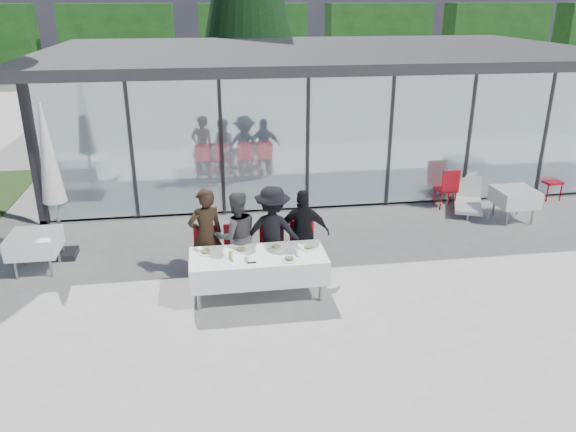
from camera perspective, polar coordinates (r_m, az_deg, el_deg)
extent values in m
plane|color=#A4A19C|center=(9.57, 0.18, -8.25)|extent=(90.00, 90.00, 0.00)
cube|color=gray|center=(17.20, 2.69, 5.53)|extent=(14.00, 8.00, 0.10)
cube|color=black|center=(20.63, 0.62, 12.61)|extent=(14.00, 0.20, 3.20)
cube|color=black|center=(16.91, -21.13, 9.27)|extent=(0.20, 8.00, 3.20)
cube|color=black|center=(19.41, 23.54, 10.33)|extent=(0.20, 8.00, 3.20)
cube|color=silver|center=(13.07, 6.21, 7.37)|extent=(13.60, 0.06, 3.10)
cube|color=#2D2D30|center=(16.22, 3.18, 16.33)|extent=(14.80, 8.80, 0.24)
cube|color=#262628|center=(13.13, -24.04, 5.70)|extent=(0.08, 0.10, 3.10)
cube|color=#262628|center=(12.74, -15.57, 6.35)|extent=(0.08, 0.10, 3.10)
cube|color=#262628|center=(12.65, -6.77, 6.88)|extent=(0.08, 0.10, 3.10)
cube|color=#262628|center=(12.86, 1.98, 7.25)|extent=(0.08, 0.10, 3.10)
cube|color=#262628|center=(13.34, 10.28, 7.44)|extent=(0.08, 0.10, 3.10)
cube|color=#262628|center=(14.08, 17.86, 7.49)|extent=(0.08, 0.10, 3.10)
cube|color=#262628|center=(15.04, 24.58, 7.42)|extent=(0.08, 0.10, 3.10)
cube|color=#B10B16|center=(15.35, -5.41, 5.06)|extent=(0.45, 0.45, 0.90)
cube|color=#B10B16|center=(15.98, -0.12, 5.81)|extent=(0.45, 0.45, 0.90)
cube|color=#B10B16|center=(16.06, 9.04, 5.62)|extent=(0.45, 0.45, 0.90)
cube|color=#B10B16|center=(17.38, 14.70, 6.39)|extent=(0.45, 0.45, 0.90)
cube|color=#133912|center=(36.62, -16.75, 16.52)|extent=(6.50, 2.00, 4.40)
cube|color=#133912|center=(36.46, -3.63, 17.31)|extent=(6.50, 2.00, 4.40)
cube|color=#133912|center=(38.03, 9.04, 17.27)|extent=(6.50, 2.00, 4.40)
cube|color=#133912|center=(41.11, 20.21, 16.57)|extent=(6.50, 2.00, 4.40)
cube|color=white|center=(9.41, -3.05, -5.11)|extent=(2.26, 0.96, 0.42)
cylinder|color=gray|center=(9.15, -9.10, -7.48)|extent=(0.06, 0.06, 0.71)
cylinder|color=gray|center=(9.32, 3.36, -6.66)|extent=(0.06, 0.06, 0.71)
cylinder|color=gray|center=(9.77, -9.11, -5.51)|extent=(0.06, 0.06, 0.71)
cylinder|color=gray|center=(9.93, 2.53, -4.79)|extent=(0.06, 0.06, 0.71)
imported|color=black|center=(9.87, -8.33, -1.96)|extent=(0.80, 0.80, 1.72)
cube|color=#B10B16|center=(10.01, -8.20, -4.18)|extent=(0.44, 0.44, 0.05)
cube|color=#B10B16|center=(10.09, -8.29, -2.42)|extent=(0.44, 0.04, 0.55)
cylinder|color=#B10B16|center=(9.95, -9.15, -5.90)|extent=(0.04, 0.04, 0.43)
cylinder|color=#B10B16|center=(9.95, -7.07, -5.79)|extent=(0.04, 0.04, 0.43)
cylinder|color=#B10B16|center=(10.28, -9.16, -4.99)|extent=(0.04, 0.04, 0.43)
cylinder|color=#B10B16|center=(10.27, -7.14, -4.88)|extent=(0.04, 0.04, 0.43)
imported|color=#484848|center=(9.90, -5.25, -2.04)|extent=(0.92, 0.92, 1.63)
cube|color=#B10B16|center=(10.02, -5.17, -4.01)|extent=(0.44, 0.44, 0.05)
cube|color=#B10B16|center=(10.10, -5.29, -2.25)|extent=(0.44, 0.04, 0.55)
cylinder|color=#B10B16|center=(9.96, -6.09, -5.74)|extent=(0.04, 0.04, 0.43)
cylinder|color=#B10B16|center=(9.97, -4.02, -5.61)|extent=(0.04, 0.04, 0.43)
cylinder|color=#B10B16|center=(10.28, -6.20, -4.83)|extent=(0.04, 0.04, 0.43)
cylinder|color=#B10B16|center=(10.29, -4.19, -4.71)|extent=(0.04, 0.04, 0.43)
imported|color=black|center=(9.94, -1.55, -1.64)|extent=(1.36, 1.36, 1.69)
cube|color=#B10B16|center=(10.07, -1.50, -3.79)|extent=(0.44, 0.44, 0.05)
cube|color=#B10B16|center=(10.15, -1.66, -2.04)|extent=(0.44, 0.04, 0.55)
cylinder|color=#B10B16|center=(9.99, -2.39, -5.51)|extent=(0.04, 0.04, 0.43)
cylinder|color=#B10B16|center=(10.03, -0.34, -5.37)|extent=(0.04, 0.04, 0.43)
cylinder|color=#B10B16|center=(10.32, -2.61, -4.62)|extent=(0.04, 0.04, 0.43)
cylinder|color=#B10B16|center=(10.35, -0.63, -4.49)|extent=(0.04, 0.04, 0.43)
imported|color=black|center=(10.03, 1.57, -1.72)|extent=(1.08, 1.08, 1.59)
cube|color=#B10B16|center=(10.15, 1.58, -3.59)|extent=(0.44, 0.44, 0.05)
cube|color=#B10B16|center=(10.22, 1.40, -1.86)|extent=(0.44, 0.04, 0.55)
cylinder|color=#B10B16|center=(10.06, 0.74, -5.30)|extent=(0.04, 0.04, 0.43)
cylinder|color=#B10B16|center=(10.12, 2.76, -5.16)|extent=(0.04, 0.04, 0.43)
cylinder|color=#B10B16|center=(10.38, 0.41, -4.42)|extent=(0.04, 0.04, 0.43)
cylinder|color=#B10B16|center=(10.44, 2.37, -4.29)|extent=(0.04, 0.04, 0.43)
cylinder|color=white|center=(9.45, -8.33, -3.73)|extent=(0.27, 0.27, 0.01)
ellipsoid|color=#CAB250|center=(9.44, -8.34, -3.54)|extent=(0.15, 0.15, 0.05)
cylinder|color=white|center=(9.47, -4.79, -3.53)|extent=(0.27, 0.27, 0.01)
ellipsoid|color=#446726|center=(9.45, -4.79, -3.34)|extent=(0.15, 0.15, 0.05)
cylinder|color=white|center=(9.52, -1.19, -3.29)|extent=(0.27, 0.27, 0.01)
ellipsoid|color=#CAB250|center=(9.51, -1.19, -3.11)|extent=(0.15, 0.15, 0.05)
cylinder|color=white|center=(9.53, 2.07, -3.30)|extent=(0.27, 0.27, 0.01)
ellipsoid|color=#446726|center=(9.51, 2.08, -3.11)|extent=(0.15, 0.15, 0.05)
cylinder|color=white|center=(9.12, 0.12, -4.46)|extent=(0.27, 0.27, 0.01)
ellipsoid|color=#446726|center=(9.10, 0.12, -4.27)|extent=(0.15, 0.15, 0.05)
cylinder|color=#84B74C|center=(9.18, -5.85, -3.95)|extent=(0.06, 0.06, 0.14)
cylinder|color=silver|center=(9.07, -4.23, -4.36)|extent=(0.07, 0.07, 0.10)
cylinder|color=silver|center=(9.27, 0.85, -3.71)|extent=(0.07, 0.07, 0.10)
cube|color=black|center=(9.04, -3.69, -4.74)|extent=(0.14, 0.03, 0.01)
cube|color=white|center=(11.20, -24.36, -2.51)|extent=(0.86, 0.86, 0.36)
cylinder|color=gray|center=(11.10, -26.07, -4.14)|extent=(0.05, 0.05, 0.72)
cylinder|color=gray|center=(10.93, -23.08, -4.03)|extent=(0.05, 0.05, 0.72)
cylinder|color=gray|center=(11.62, -25.27, -2.89)|extent=(0.05, 0.05, 0.72)
cylinder|color=gray|center=(11.46, -22.41, -2.77)|extent=(0.05, 0.05, 0.72)
cube|color=white|center=(13.55, 22.06, 1.82)|extent=(0.86, 0.86, 0.36)
cylinder|color=gray|center=(13.22, 21.44, 0.52)|extent=(0.05, 0.05, 0.72)
cylinder|color=gray|center=(13.53, 23.65, 0.65)|extent=(0.05, 0.05, 0.72)
cylinder|color=gray|center=(13.71, 20.25, 1.40)|extent=(0.05, 0.05, 0.72)
cylinder|color=gray|center=(14.01, 22.41, 1.51)|extent=(0.05, 0.05, 0.72)
cube|color=#B10B16|center=(15.43, 25.19, 3.18)|extent=(0.49, 0.49, 0.05)
cube|color=#B10B16|center=(15.51, 24.87, 4.28)|extent=(0.44, 0.09, 0.55)
cylinder|color=#B10B16|center=(15.26, 24.84, 2.11)|extent=(0.04, 0.04, 0.43)
cylinder|color=#B10B16|center=(15.46, 25.96, 2.16)|extent=(0.04, 0.04, 0.43)
cylinder|color=#B10B16|center=(15.54, 24.15, 2.55)|extent=(0.04, 0.04, 0.43)
cylinder|color=#B10B16|center=(15.74, 25.26, 2.59)|extent=(0.04, 0.04, 0.43)
cube|color=#B10B16|center=(13.92, 15.73, 2.62)|extent=(0.48, 0.48, 0.05)
cube|color=#B10B16|center=(13.68, 16.22, 3.35)|extent=(0.44, 0.08, 0.55)
cylinder|color=#B10B16|center=(13.77, 15.24, 1.43)|extent=(0.04, 0.04, 0.43)
cylinder|color=#B10B16|center=(13.91, 16.60, 1.50)|extent=(0.04, 0.04, 0.43)
cylinder|color=#B10B16|center=(14.08, 14.67, 1.93)|extent=(0.04, 0.04, 0.43)
cylinder|color=#B10B16|center=(14.22, 16.01, 1.99)|extent=(0.04, 0.04, 0.43)
cube|color=black|center=(11.79, -21.83, -3.60)|extent=(0.50, 0.50, 0.12)
cylinder|color=gray|center=(11.35, -22.71, 2.33)|extent=(0.06, 0.06, 2.70)
cone|color=silver|center=(11.15, -23.23, 5.85)|extent=(0.44, 0.44, 1.85)
cube|color=white|center=(13.87, 17.80, 1.15)|extent=(1.07, 1.43, 0.08)
cube|color=white|center=(14.31, 17.85, 2.90)|extent=(0.66, 0.48, 0.54)
cylinder|color=white|center=(13.34, 17.79, -0.15)|extent=(0.04, 0.04, 0.14)
cylinder|color=white|center=(13.57, 19.68, -0.04)|extent=(0.04, 0.04, 0.14)
cylinder|color=white|center=(14.27, 15.91, 1.44)|extent=(0.04, 0.04, 0.14)
cylinder|color=white|center=(14.48, 17.71, 1.53)|extent=(0.04, 0.04, 0.14)
cylinder|color=#382316|center=(21.62, -3.87, 11.36)|extent=(0.44, 0.44, 2.00)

